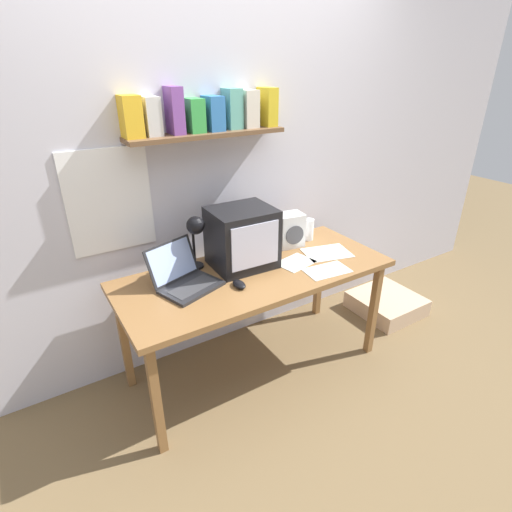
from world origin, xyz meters
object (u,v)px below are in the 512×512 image
desk_lamp (195,231)px  floor_cushion (386,303)px  corner_desk (256,280)px  juice_glass (309,230)px  space_heater (290,230)px  computer_mouse (239,284)px  loose_paper_near_laptop (327,253)px  laptop (183,276)px  crt_monitor (242,238)px  open_notebook (296,263)px  loose_paper_near_monitor (327,271)px

desk_lamp → floor_cushion: 1.81m
corner_desk → juice_glass: 0.61m
space_heater → computer_mouse: 0.65m
desk_lamp → floor_cushion: size_ratio=0.71×
loose_paper_near_laptop → laptop: bearing=173.4°
juice_glass → space_heater: space_heater is taller
crt_monitor → floor_cushion: (1.28, -0.11, -0.84)m
crt_monitor → laptop: size_ratio=0.96×
space_heater → open_notebook: 0.28m
juice_glass → loose_paper_near_laptop: 0.25m
juice_glass → loose_paper_near_laptop: juice_glass is taller
loose_paper_near_monitor → floor_cushion: 1.14m
floor_cushion → open_notebook: bearing=-177.7°
corner_desk → juice_glass: (0.56, 0.21, 0.13)m
space_heater → computer_mouse: bearing=-144.1°
desk_lamp → crt_monitor: bearing=-9.6°
laptop → floor_cushion: 1.84m
computer_mouse → juice_glass: bearing=22.9°
juice_glass → laptop: bearing=-172.5°
space_heater → loose_paper_near_laptop: (0.14, -0.23, -0.11)m
open_notebook → computer_mouse: bearing=-171.3°
crt_monitor → floor_cushion: bearing=-2.9°
laptop → juice_glass: (0.99, 0.13, 0.01)m
desk_lamp → floor_cushion: (1.55, -0.19, -0.91)m
floor_cushion → crt_monitor: bearing=174.9°
juice_glass → loose_paper_near_monitor: size_ratio=0.53×
space_heater → crt_monitor: bearing=-161.4°
corner_desk → laptop: 0.45m
juice_glass → computer_mouse: juice_glass is taller
desk_lamp → juice_glass: desk_lamp is taller
computer_mouse → open_notebook: 0.45m
juice_glass → floor_cushion: (0.70, -0.20, -0.73)m
floor_cushion → corner_desk: bearing=-180.0°
crt_monitor → corner_desk: bearing=-75.6°
loose_paper_near_monitor → floor_cushion: size_ratio=0.58×
loose_paper_near_monitor → laptop: bearing=159.4°
crt_monitor → laptop: (-0.40, -0.04, -0.12)m
loose_paper_near_laptop → floor_cushion: bearing=2.8°
laptop → computer_mouse: (0.25, -0.18, -0.04)m
loose_paper_near_monitor → loose_paper_near_laptop: size_ratio=0.84×
corner_desk → space_heater: bearing=26.5°
desk_lamp → computer_mouse: 0.40m
loose_paper_near_monitor → corner_desk: bearing=148.4°
space_heater → floor_cushion: 1.18m
crt_monitor → computer_mouse: (-0.15, -0.22, -0.16)m
corner_desk → laptop: (-0.43, 0.07, 0.12)m
juice_glass → space_heater: (-0.17, -0.01, 0.05)m
juice_glass → floor_cushion: 1.03m
computer_mouse → loose_paper_near_laptop: size_ratio=0.32×
corner_desk → computer_mouse: 0.22m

